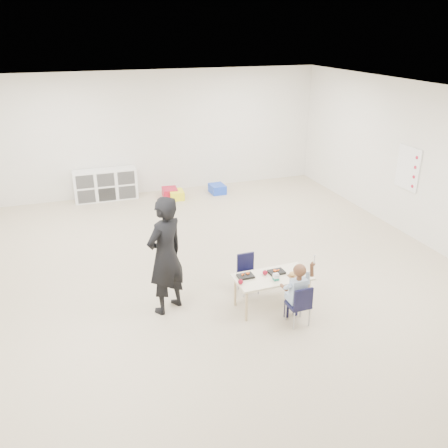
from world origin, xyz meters
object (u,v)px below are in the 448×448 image
object	(u,v)px
child	(299,293)
adult	(165,256)
table	(272,291)
cubby_shelf	(106,185)
chair_near	(298,304)

from	to	relation	value
child	adult	xyz separation A→B (m)	(-1.56, 0.90, 0.38)
table	cubby_shelf	bearing A→B (deg)	106.49
table	chair_near	world-z (taller)	chair_near
table	child	world-z (taller)	child
chair_near	adult	bearing A→B (deg)	148.90
cubby_shelf	adult	xyz separation A→B (m)	(0.31, -4.94, 0.49)
chair_near	cubby_shelf	size ratio (longest dim) A/B	0.42
table	chair_near	xyz separation A→B (m)	(0.16, -0.48, 0.04)
chair_near	child	distance (m)	0.17
table	cubby_shelf	xyz separation A→B (m)	(-1.70, 5.36, 0.10)
cubby_shelf	adult	distance (m)	4.98
chair_near	cubby_shelf	xyz separation A→B (m)	(-1.86, 5.84, 0.06)
cubby_shelf	child	bearing A→B (deg)	-72.31
chair_near	cubby_shelf	bearing A→B (deg)	106.55
table	adult	size ratio (longest dim) A/B	0.64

